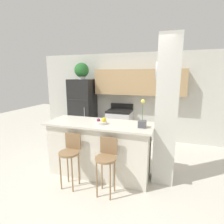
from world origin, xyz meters
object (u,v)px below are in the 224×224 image
(refrigerator, at_px, (83,109))
(orchid_vase, at_px, (142,121))
(stove_range, at_px, (119,125))
(fruit_bowl, at_px, (102,122))
(bar_stool_right, at_px, (107,159))
(bar_stool_left, at_px, (70,153))
(potted_plant_on_fridge, at_px, (82,71))

(refrigerator, height_order, orchid_vase, refrigerator)
(stove_range, height_order, fruit_bowl, fruit_bowl)
(bar_stool_right, height_order, fruit_bowl, fruit_bowl)
(bar_stool_left, distance_m, potted_plant_on_fridge, 2.94)
(refrigerator, height_order, bar_stool_left, refrigerator)
(stove_range, relative_size, bar_stool_left, 1.16)
(bar_stool_right, xyz_separation_m, orchid_vase, (0.48, 0.46, 0.54))
(refrigerator, xyz_separation_m, fruit_bowl, (1.36, -1.91, 0.18))
(stove_range, distance_m, bar_stool_right, 2.48)
(stove_range, height_order, bar_stool_right, stove_range)
(stove_range, xyz_separation_m, orchid_vase, (0.94, -1.97, 0.69))
(bar_stool_left, relative_size, fruit_bowl, 4.14)
(potted_plant_on_fridge, bearing_deg, fruit_bowl, -54.49)
(refrigerator, relative_size, stove_range, 1.68)
(refrigerator, bearing_deg, fruit_bowl, -54.49)
(bar_stool_right, xyz_separation_m, fruit_bowl, (-0.26, 0.46, 0.47))
(bar_stool_right, distance_m, potted_plant_on_fridge, 3.21)
(stove_range, relative_size, potted_plant_on_fridge, 2.23)
(bar_stool_left, bearing_deg, bar_stool_right, 0.00)
(potted_plant_on_fridge, bearing_deg, bar_stool_left, -67.80)
(bar_stool_right, height_order, orchid_vase, orchid_vase)
(bar_stool_left, relative_size, potted_plant_on_fridge, 1.93)
(refrigerator, distance_m, stove_range, 1.24)
(stove_range, relative_size, bar_stool_right, 1.16)
(bar_stool_left, xyz_separation_m, bar_stool_right, (0.65, 0.00, 0.00))
(bar_stool_left, relative_size, orchid_vase, 1.92)
(bar_stool_left, bearing_deg, potted_plant_on_fridge, 112.20)
(refrigerator, xyz_separation_m, bar_stool_right, (1.62, -2.37, -0.29))
(refrigerator, distance_m, potted_plant_on_fridge, 1.15)
(refrigerator, relative_size, orchid_vase, 3.72)
(bar_stool_right, relative_size, orchid_vase, 1.92)
(orchid_vase, distance_m, fruit_bowl, 0.74)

